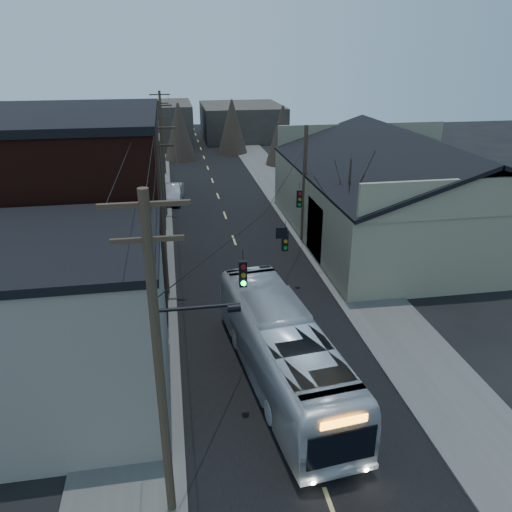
% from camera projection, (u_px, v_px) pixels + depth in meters
% --- Properties ---
extents(road_surface, '(9.00, 110.00, 0.02)m').
position_uv_depth(road_surface, '(228.00, 223.00, 41.06)').
color(road_surface, black).
rests_on(road_surface, ground).
extents(sidewalk_left, '(4.00, 110.00, 0.12)m').
position_uv_depth(sidewalk_left, '(147.00, 227.00, 40.02)').
color(sidewalk_left, '#474744').
rests_on(sidewalk_left, ground).
extents(sidewalk_right, '(4.00, 110.00, 0.12)m').
position_uv_depth(sidewalk_right, '(304.00, 218.00, 42.06)').
color(sidewalk_right, '#474744').
rests_on(sidewalk_right, ground).
extents(building_clapboard, '(8.00, 8.00, 7.00)m').
position_uv_depth(building_clapboard, '(59.00, 328.00, 19.25)').
color(building_clapboard, gray).
rests_on(building_clapboard, ground).
extents(building_brick, '(10.00, 12.00, 10.00)m').
position_uv_depth(building_brick, '(73.00, 207.00, 28.47)').
color(building_brick, black).
rests_on(building_brick, ground).
extents(building_left_far, '(9.00, 14.00, 7.00)m').
position_uv_depth(building_left_far, '(111.00, 169.00, 43.64)').
color(building_left_far, '#332E29').
rests_on(building_left_far, ground).
extents(warehouse, '(16.16, 20.60, 7.73)m').
position_uv_depth(warehouse, '(406.00, 201.00, 37.51)').
color(warehouse, gray).
rests_on(warehouse, ground).
extents(building_far_left, '(10.00, 12.00, 6.00)m').
position_uv_depth(building_far_left, '(156.00, 125.00, 70.66)').
color(building_far_left, '#332E29').
rests_on(building_far_left, ground).
extents(building_far_right, '(12.00, 14.00, 5.00)m').
position_uv_depth(building_far_right, '(242.00, 121.00, 77.43)').
color(building_far_right, '#332E29').
rests_on(building_far_right, ground).
extents(bare_tree, '(0.40, 0.40, 7.20)m').
position_uv_depth(bare_tree, '(347.00, 215.00, 31.61)').
color(bare_tree, black).
rests_on(bare_tree, ground).
extents(utility_lines, '(11.24, 45.28, 10.50)m').
position_uv_depth(utility_lines, '(190.00, 184.00, 33.32)').
color(utility_lines, '#382B1E').
rests_on(utility_lines, ground).
extents(bus, '(4.08, 12.10, 3.30)m').
position_uv_depth(bus, '(282.00, 350.00, 21.14)').
color(bus, silver).
rests_on(bus, ground).
extents(parked_car, '(2.20, 4.94, 1.57)m').
position_uv_depth(parked_car, '(173.00, 193.00, 46.36)').
color(parked_car, '#ACADB4').
rests_on(parked_car, ground).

